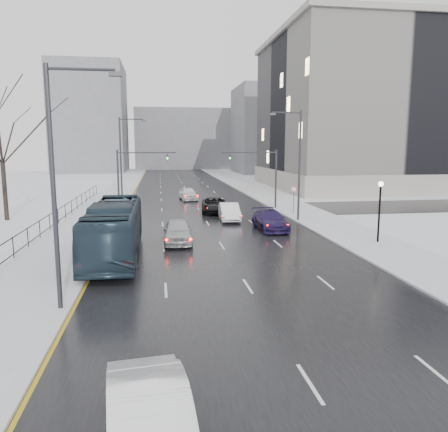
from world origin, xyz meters
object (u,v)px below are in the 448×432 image
bus (115,229)px  lamppost_r_mid (380,203)px  tree_park_e (7,221)px  mast_signal_left (129,173)px  sedan_left_near (150,428)px  sedan_center_far (188,194)px  mast_signal_right (266,172)px  sedan_right_cross (214,205)px  sedan_right_near (229,212)px  streetlight_l_near (59,177)px  sedan_right_far (270,220)px  streetlight_l_far (123,157)px  no_uturn_sign (294,192)px  streetlight_r_mid (297,160)px  sedan_center_near (178,231)px

bus → lamppost_r_mid: bearing=2.9°
tree_park_e → bus: tree_park_e is taller
mast_signal_left → bus: 19.14m
sedan_left_near → sedan_center_far: size_ratio=1.06×
mast_signal_right → sedan_right_cross: 7.01m
bus → sedan_right_near: bus is taller
tree_park_e → streetlight_l_near: (10.03, -24.00, 5.62)m
sedan_right_far → streetlight_l_near: bearing=-129.5°
streetlight_l_far → sedan_right_near: 15.68m
mast_signal_right → sedan_right_far: 12.51m
bus → sedan_right_cross: 19.17m
streetlight_l_near → streetlight_l_far: 32.00m
no_uturn_sign → sedan_right_cross: (-7.81, 2.21, -1.49)m
streetlight_r_mid → bus: 19.13m
streetlight_r_mid → no_uturn_sign: size_ratio=3.70×
mast_signal_left → sedan_left_near: size_ratio=1.27×
no_uturn_sign → sedan_right_far: bearing=-119.6°
streetlight_l_near → sedan_center_near: size_ratio=2.00×
lamppost_r_mid → mast_signal_right: bearing=101.5°
streetlight_l_near → tree_park_e: bearing=112.7°
streetlight_r_mid → sedan_center_near: size_ratio=2.00×
tree_park_e → mast_signal_left: 12.29m
tree_park_e → sedan_right_far: 24.28m
no_uturn_sign → sedan_right_near: no_uturn_sign is taller
sedan_center_near → no_uturn_sign: bearing=45.0°
sedan_right_cross → streetlight_l_far: bearing=153.5°
lamppost_r_mid → sedan_right_far: size_ratio=0.79×
sedan_right_near → sedan_center_far: 16.47m
tree_park_e → sedan_right_near: (20.36, -2.79, 0.84)m
streetlight_r_mid → sedan_right_far: size_ratio=1.84×
mast_signal_right → streetlight_l_far: bearing=165.5°
lamppost_r_mid → sedan_center_far: (-11.58, 27.44, -2.08)m
streetlight_l_far → sedan_center_near: (5.19, -19.66, -4.73)m
streetlight_l_far → sedan_right_near: bearing=-46.3°
mast_signal_left → tree_park_e: bearing=-159.8°
sedan_right_cross → sedan_right_far: bearing=-66.7°
streetlight_l_far → mast_signal_right: 16.07m
streetlight_l_near → sedan_right_cross: bearing=70.0°
streetlight_l_far → lamppost_r_mid: 29.30m
tree_park_e → bus: 18.80m
tree_park_e → sedan_right_near: bearing=-7.8°
lamppost_r_mid → sedan_right_far: (-6.22, 6.20, -2.12)m
sedan_left_near → sedan_right_far: size_ratio=0.94×
mast_signal_left → bus: mast_signal_left is taller
no_uturn_sign → sedan_center_far: no_uturn_sign is taller
mast_signal_left → sedan_center_far: bearing=54.5°
streetlight_r_mid → streetlight_l_near: size_ratio=1.00×
tree_park_e → sedan_left_near: 36.29m
sedan_right_cross → bus: bearing=-111.4°
no_uturn_sign → sedan_right_cross: 8.25m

